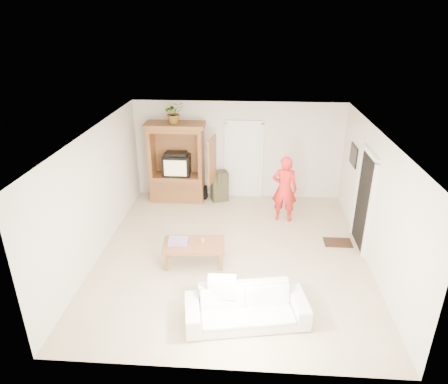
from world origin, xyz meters
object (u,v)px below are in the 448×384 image
Objects in this scene: coffee_table at (194,246)px; sofa at (246,307)px; armoire at (178,167)px; man at (285,189)px.

sofa is at bearing -61.31° from coffee_table.
coffee_table is at bearing 113.34° from sofa.
coffee_table is at bearing -74.73° from armoire.
sofa is (1.90, -4.66, -0.62)m from armoire.
man is at bearing 66.83° from sofa.
sofa is at bearing 87.84° from man.
armoire reaches higher than man.
armoire is 1.07× the size of sofa.
man is at bearing 41.64° from coffee_table.
armoire is 2.93m from man.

